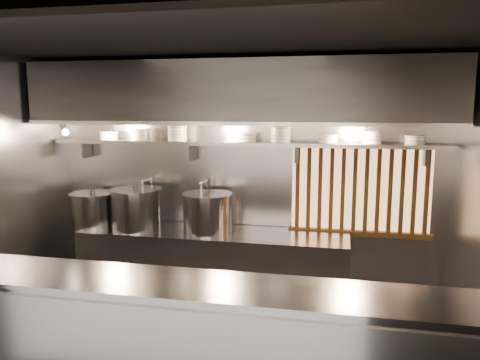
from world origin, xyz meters
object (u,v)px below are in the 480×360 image
at_px(stock_pot_left, 93,209).
at_px(stock_pot_right, 207,213).
at_px(pendant_bulb, 231,137).
at_px(stock_pot_mid, 136,209).
at_px(heat_lamp, 64,127).

distance_m(stock_pot_left, stock_pot_right, 1.40).
height_order(pendant_bulb, stock_pot_mid, pendant_bulb).
bearing_deg(stock_pot_left, heat_lamp, -119.31).
xyz_separation_m(stock_pot_left, stock_pot_mid, (0.56, -0.03, 0.04)).
distance_m(heat_lamp, pendant_bulb, 1.83).
bearing_deg(heat_lamp, pendant_bulb, 11.00).
distance_m(stock_pot_left, stock_pot_mid, 0.56).
distance_m(heat_lamp, stock_pot_mid, 1.19).
bearing_deg(stock_pot_mid, pendant_bulb, 6.07).
distance_m(heat_lamp, stock_pot_right, 1.83).
height_order(stock_pot_mid, stock_pot_right, stock_pot_mid).
height_order(stock_pot_left, stock_pot_mid, stock_pot_mid).
bearing_deg(stock_pot_mid, heat_lamp, -161.70).
xyz_separation_m(heat_lamp, stock_pot_right, (1.55, 0.25, -0.95)).
xyz_separation_m(heat_lamp, stock_pot_mid, (0.71, 0.23, -0.93)).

